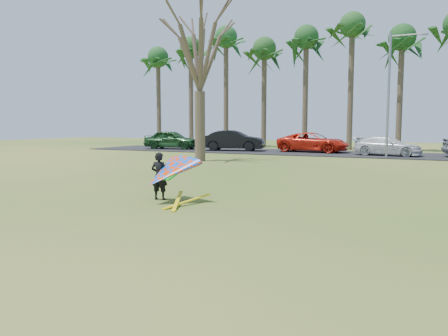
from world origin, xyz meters
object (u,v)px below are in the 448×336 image
at_px(car_1, 234,140).
at_px(car_0, 172,140).
at_px(car_3, 388,146).
at_px(bare_tree_left, 199,45).
at_px(streetlight, 391,89).
at_px(kite_flyer, 167,173).
at_px(car_2, 313,142).

bearing_deg(car_1, car_0, 78.69).
relative_size(car_0, car_3, 1.06).
bearing_deg(bare_tree_left, car_1, 102.78).
xyz_separation_m(car_0, car_1, (6.01, 0.06, 0.01)).
height_order(streetlight, car_3, streetlight).
relative_size(streetlight, kite_flyer, 3.35).
bearing_deg(car_3, car_2, 83.74).
distance_m(car_0, car_2, 12.42).
distance_m(bare_tree_left, streetlight, 12.58).
height_order(bare_tree_left, kite_flyer, bare_tree_left).
bearing_deg(kite_flyer, bare_tree_left, 115.38).
xyz_separation_m(bare_tree_left, car_0, (-8.17, 9.45, -6.03)).
height_order(bare_tree_left, car_1, bare_tree_left).
bearing_deg(car_1, kite_flyer, -171.64).
distance_m(car_0, car_3, 18.04).
bearing_deg(car_0, bare_tree_left, -149.32).
distance_m(streetlight, car_1, 13.07).
xyz_separation_m(bare_tree_left, car_1, (-2.16, 9.51, -6.02)).
relative_size(streetlight, car_2, 1.46).
relative_size(car_1, car_3, 1.12).
bearing_deg(kite_flyer, car_3, 80.07).
relative_size(bare_tree_left, streetlight, 1.21).
distance_m(car_0, kite_flyer, 26.34).
bearing_deg(streetlight, car_1, 168.48).
bearing_deg(car_0, kite_flyer, -157.51).
height_order(car_0, car_2, car_0).
xyz_separation_m(bare_tree_left, car_2, (4.19, 10.66, -6.09)).
distance_m(car_3, kite_flyer, 22.17).
xyz_separation_m(car_0, car_2, (12.36, 1.21, -0.06)).
xyz_separation_m(streetlight, car_0, (-18.33, 2.45, -3.58)).
bearing_deg(bare_tree_left, car_0, 130.84).
bearing_deg(kite_flyer, car_2, 94.52).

